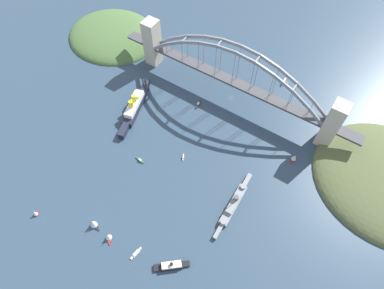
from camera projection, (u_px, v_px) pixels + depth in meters
ground_plane at (231, 98)px, 365.42m from camera, size 1400.00×1400.00×0.00m
harbor_arch_bridge at (234, 79)px, 341.17m from camera, size 270.53×15.83×68.96m
headland_east_shore at (115, 36)px, 420.50m from camera, size 114.73×102.54×22.36m
ocean_liner at (135, 106)px, 351.21m from camera, size 28.48×76.90×20.31m
naval_cruiser at (234, 204)px, 295.07m from camera, size 9.24×69.92×16.57m
harbor_ferry_steamer at (171, 265)px, 267.02m from camera, size 25.19×22.50×7.78m
seaplane_taxiing_near_bridge at (285, 82)px, 375.69m from camera, size 7.75×10.14×4.69m
small_boat_0 at (183, 157)px, 323.55m from camera, size 4.10×7.04×1.94m
small_boat_1 at (108, 237)px, 277.81m from camera, size 8.16×8.35×8.90m
small_boat_2 at (93, 223)px, 282.98m from camera, size 10.92×7.25×11.19m
small_boat_3 at (35, 213)px, 289.80m from camera, size 4.21×6.53×7.26m
small_boat_4 at (294, 158)px, 318.90m from camera, size 5.15×8.45×9.70m
small_boat_6 at (136, 254)px, 273.61m from camera, size 3.49×12.22×2.34m
small_boat_7 at (198, 104)px, 359.23m from camera, size 3.77×11.88×2.40m
small_boat_8 at (140, 160)px, 321.60m from camera, size 10.58×3.09×2.39m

